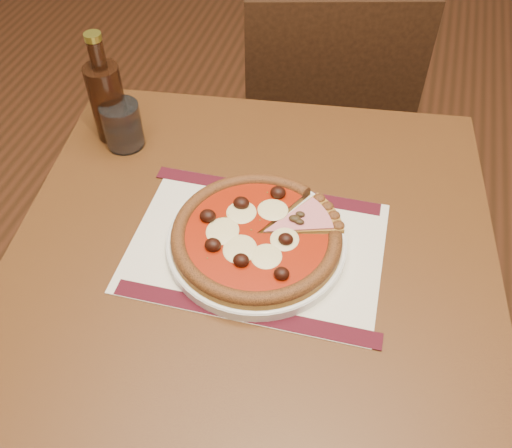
{
  "coord_description": "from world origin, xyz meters",
  "views": [
    {
      "loc": [
        -0.33,
        -0.38,
        1.47
      ],
      "look_at": [
        -0.5,
        0.23,
        0.78
      ],
      "focal_mm": 40.0,
      "sensor_mm": 36.0,
      "label": 1
    }
  ],
  "objects_px": {
    "chair_far": "(323,114)",
    "water_glass": "(122,125)",
    "table": "(253,281)",
    "plate": "(256,243)",
    "bottle": "(107,99)",
    "pizza": "(256,235)"
  },
  "relations": [
    {
      "from": "water_glass",
      "to": "bottle",
      "type": "relative_size",
      "value": 0.41
    },
    {
      "from": "plate",
      "to": "bottle",
      "type": "distance_m",
      "value": 0.41
    },
    {
      "from": "pizza",
      "to": "bottle",
      "type": "xyz_separation_m",
      "value": [
        -0.35,
        0.21,
        0.06
      ]
    },
    {
      "from": "table",
      "to": "pizza",
      "type": "distance_m",
      "value": 0.13
    },
    {
      "from": "chair_far",
      "to": "plate",
      "type": "relative_size",
      "value": 3.06
    },
    {
      "from": "plate",
      "to": "table",
      "type": "bearing_deg",
      "value": 158.2
    },
    {
      "from": "table",
      "to": "chair_far",
      "type": "bearing_deg",
      "value": 89.7
    },
    {
      "from": "water_glass",
      "to": "bottle",
      "type": "bearing_deg",
      "value": 148.32
    },
    {
      "from": "pizza",
      "to": "water_glass",
      "type": "distance_m",
      "value": 0.37
    },
    {
      "from": "table",
      "to": "pizza",
      "type": "bearing_deg",
      "value": -24.54
    },
    {
      "from": "plate",
      "to": "pizza",
      "type": "relative_size",
      "value": 1.06
    },
    {
      "from": "pizza",
      "to": "chair_far",
      "type": "bearing_deg",
      "value": 90.28
    },
    {
      "from": "chair_far",
      "to": "water_glass",
      "type": "distance_m",
      "value": 0.66
    },
    {
      "from": "water_glass",
      "to": "bottle",
      "type": "height_order",
      "value": "bottle"
    },
    {
      "from": "water_glass",
      "to": "plate",
      "type": "bearing_deg",
      "value": -30.19
    },
    {
      "from": "plate",
      "to": "bottle",
      "type": "bearing_deg",
      "value": 149.67
    },
    {
      "from": "table",
      "to": "plate",
      "type": "bearing_deg",
      "value": -21.8
    },
    {
      "from": "table",
      "to": "water_glass",
      "type": "distance_m",
      "value": 0.39
    },
    {
      "from": "water_glass",
      "to": "pizza",
      "type": "bearing_deg",
      "value": -30.25
    },
    {
      "from": "table",
      "to": "pizza",
      "type": "height_order",
      "value": "pizza"
    },
    {
      "from": "bottle",
      "to": "chair_far",
      "type": "bearing_deg",
      "value": 54.81
    },
    {
      "from": "plate",
      "to": "water_glass",
      "type": "relative_size",
      "value": 3.26
    }
  ]
}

